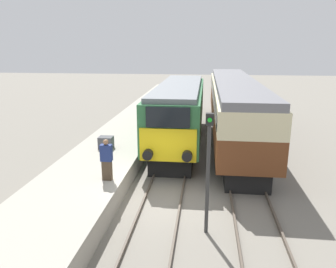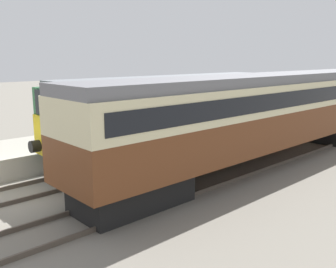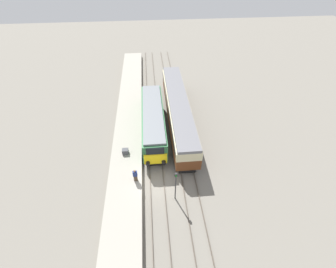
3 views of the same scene
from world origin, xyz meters
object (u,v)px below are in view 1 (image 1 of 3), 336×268
(locomotive, at_px, (179,111))
(passenger_carriage, at_px, (234,102))
(luggage_crate, at_px, (106,142))
(person_on_platform, at_px, (107,160))
(signal_post, at_px, (208,164))

(locomotive, bearing_deg, passenger_carriage, 29.69)
(luggage_crate, bearing_deg, passenger_carriage, 41.89)
(passenger_carriage, height_order, person_on_platform, passenger_carriage)
(person_on_platform, relative_size, signal_post, 0.41)
(passenger_carriage, bearing_deg, signal_post, -98.09)
(signal_post, height_order, luggage_crate, signal_post)
(locomotive, xyz_separation_m, signal_post, (1.70, -10.03, 0.30))
(locomotive, xyz_separation_m, luggage_crate, (-3.40, -4.16, -0.89))
(passenger_carriage, distance_m, signal_post, 12.09)
(signal_post, distance_m, luggage_crate, 7.86)
(locomotive, height_order, signal_post, signal_post)
(person_on_platform, xyz_separation_m, luggage_crate, (-1.25, 3.95, -0.50))
(person_on_platform, xyz_separation_m, signal_post, (3.84, -1.92, 0.69))
(locomotive, relative_size, passenger_carriage, 0.68)
(person_on_platform, bearing_deg, luggage_crate, 107.62)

